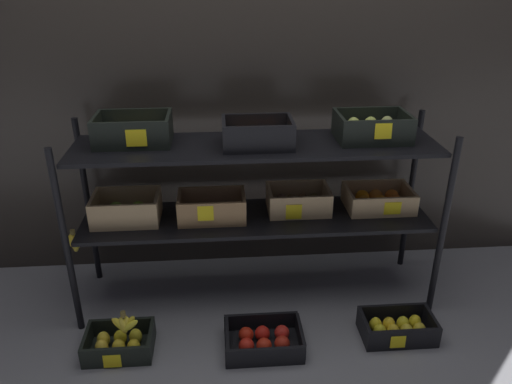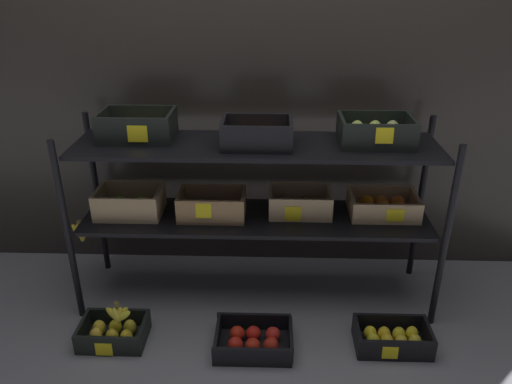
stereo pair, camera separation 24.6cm
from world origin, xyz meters
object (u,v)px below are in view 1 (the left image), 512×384
(crate_ground_lemon, at_px, (119,343))
(crate_ground_apple_red, at_px, (264,340))
(crate_ground_center_lemon, at_px, (397,328))
(banana_bunch_loose, at_px, (125,325))
(display_rack, at_px, (256,180))

(crate_ground_lemon, xyz_separation_m, crate_ground_apple_red, (0.67, -0.03, -0.00))
(crate_ground_apple_red, xyz_separation_m, crate_ground_center_lemon, (0.65, 0.03, 0.01))
(crate_ground_lemon, relative_size, crate_ground_center_lemon, 0.89)
(crate_ground_apple_red, relative_size, banana_bunch_loose, 2.59)
(display_rack, distance_m, crate_ground_center_lemon, 0.99)
(display_rack, bearing_deg, crate_ground_center_lemon, -32.35)
(crate_ground_lemon, height_order, banana_bunch_loose, banana_bunch_loose)
(crate_ground_apple_red, distance_m, banana_bunch_loose, 0.65)
(banana_bunch_loose, bearing_deg, display_rack, 33.36)
(crate_ground_center_lemon, bearing_deg, crate_ground_apple_red, -177.53)
(crate_ground_lemon, bearing_deg, display_rack, 31.57)
(display_rack, distance_m, banana_bunch_loose, 0.92)
(display_rack, distance_m, crate_ground_apple_red, 0.77)
(crate_ground_apple_red, relative_size, crate_ground_center_lemon, 1.03)
(crate_ground_center_lemon, relative_size, banana_bunch_loose, 2.50)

